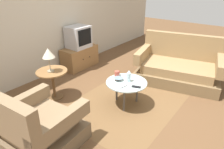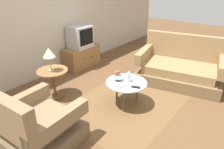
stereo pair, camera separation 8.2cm
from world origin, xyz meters
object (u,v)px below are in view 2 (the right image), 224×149
Objects in this scene: armchair at (37,127)px; vase at (129,76)px; coffee_table at (126,84)px; table_lamp at (49,53)px; tv_stand at (82,57)px; tv_remote_silver at (123,86)px; mug at (117,74)px; television at (80,37)px; bowl at (118,79)px; couch at (180,68)px; tv_remote_dark at (136,87)px; side_table at (53,78)px.

vase is at bearing 72.98° from armchair.
table_lamp reaches higher than coffee_table.
tv_remote_silver is at bearing -115.12° from tv_stand.
table_lamp is 3.18× the size of mug.
television is at bearing 70.13° from vase.
tv_stand is 5.63× the size of bowl.
armchair reaches higher than tv_remote_silver.
tv_stand is at bearing 70.11° from vase.
television is 3.81× the size of mug.
couch is at bearing -14.18° from vase.
television is at bearing 68.56° from mug.
bowl is at bearing -136.48° from mug.
bowl is 1.06× the size of tv_remote_dark.
tv_remote_silver is (-0.14, -0.20, -0.01)m from bowl.
side_table is 1.28× the size of table_lamp.
table_lamp is at bearing -153.44° from tv_stand.
vase is 1.29× the size of bowl.
couch reaches higher than tv_remote_silver.
vase is at bearing -100.36° from mug.
vase is at bearing -63.56° from bowl.
tv_remote_dark is at bearing -94.29° from bowl.
side_table is 0.61× the size of tv_stand.
armchair is 1.44m from tv_remote_silver.
tv_remote_silver is (0.45, -1.26, 0.05)m from side_table.
tv_remote_dark is at bearing -68.59° from side_table.
mug is at bearing -118.70° from tv_remote_silver.
television is at bearing 140.59° from tv_remote_dark.
tv_remote_dark is at bearing -107.62° from mug.
table_lamp is 1.43m from vase.
bowl is 0.25m from tv_remote_silver.
television is at bearing 26.69° from side_table.
armchair is at bearing 167.61° from coffee_table.
side_table is 1.40m from vase.
television reaches higher than vase.
tv_remote_silver is at bearing -165.67° from tv_remote_dark.
mug reaches higher than coffee_table.
armchair is 2.29× the size of table_lamp.
tv_stand is at bearing 68.83° from coffee_table.
armchair reaches higher than side_table.
tv_remote_silver is at bearing -169.47° from vase.
tv_remote_dark is at bearing 71.82° from couch.
tv_remote_dark is 0.21m from tv_remote_silver.
television is at bearing 90.00° from tv_stand.
vase is 0.19m from bowl.
tv_remote_silver is (-0.91, -1.94, -0.31)m from television.
table_lamp is (-1.38, -0.69, 0.63)m from tv_stand.
tv_remote_silver is (-0.27, -0.32, -0.04)m from mug.
mug is (0.05, 0.28, -0.05)m from vase.
couch is 11.49× the size of bowl.
armchair is at bearing -145.99° from television.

